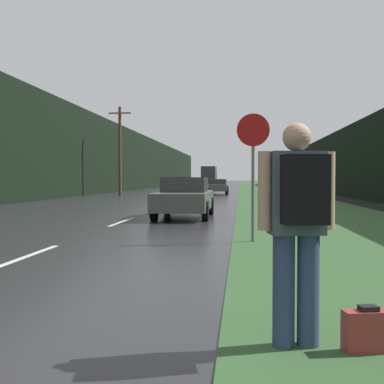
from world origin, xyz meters
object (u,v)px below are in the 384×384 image
Objects in this scene: hitchhiker_with_backpack at (298,220)px; delivery_truck at (209,176)px; car_passing_near at (185,197)px; car_oncoming at (184,185)px; car_passing_far at (218,186)px; stop_sign at (253,163)px; suitcase at (368,332)px.

hitchhiker_with_backpack is 82.46m from delivery_truck.
car_oncoming reaches higher than car_passing_near.
delivery_truck is (-6.04, 82.23, 0.78)m from hitchhiker_with_backpack.
hitchhiker_with_backpack is 0.39× the size of car_passing_far.
car_passing_far is at bearing -85.36° from delivery_truck.
stop_sign reaches higher than car_oncoming.
hitchhiker_with_backpack is at bearing 100.55° from car_passing_near.
car_passing_near is at bearing -83.24° from car_oncoming.
delivery_truck reaches higher than car_passing_near.
car_passing_near is at bearing 89.27° from hitchhiker_with_backpack.
hitchhiker_with_backpack is 4.40× the size of suitcase.
suitcase is 13.48m from car_passing_near.
delivery_truck reaches higher than car_passing_far.
stop_sign is at bearing 85.14° from suitcase.
car_passing_far is at bearing 83.24° from suitcase.
car_oncoming is at bearing -83.24° from car_passing_near.
hitchhiker_with_backpack is (0.19, -6.56, -0.68)m from stop_sign.
hitchhiker_with_backpack is 0.23× the size of delivery_truck.
suitcase is (0.74, -6.60, -1.56)m from stop_sign.
car_oncoming is at bearing 86.63° from hitchhiker_with_backpack.
hitchhiker_with_backpack is 1.04m from suitcase.
stop_sign is 1.52× the size of hitchhiker_with_backpack.
delivery_truck is (-3.60, 44.42, 1.14)m from car_passing_far.
car_oncoming reaches higher than car_passing_far.
stop_sign is 6.99m from car_passing_near.
car_passing_near is 69.23m from delivery_truck.
car_passing_near is 30.63m from car_oncoming.
car_passing_near is 0.59× the size of delivery_truck.
stop_sign is 37.43m from car_oncoming.
car_passing_far is 0.60× the size of delivery_truck.
hitchhiker_with_backpack reaches higher than suitcase.
stop_sign is at bearing 80.39° from hitchhiker_with_backpack.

